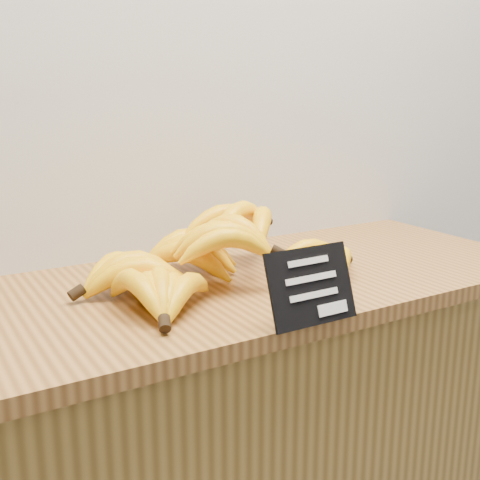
% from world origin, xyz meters
% --- Properties ---
extents(counter_top, '(1.34, 0.54, 0.03)m').
position_xyz_m(counter_top, '(0.10, 2.75, 0.92)').
color(counter_top, olive).
rests_on(counter_top, counter).
extents(chalkboard_sign, '(0.15, 0.05, 0.12)m').
position_xyz_m(chalkboard_sign, '(0.10, 2.49, 0.99)').
color(chalkboard_sign, black).
rests_on(chalkboard_sign, counter_top).
extents(banana_pile, '(0.59, 0.42, 0.13)m').
position_xyz_m(banana_pile, '(0.06, 2.76, 0.98)').
color(banana_pile, yellow).
rests_on(banana_pile, counter_top).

